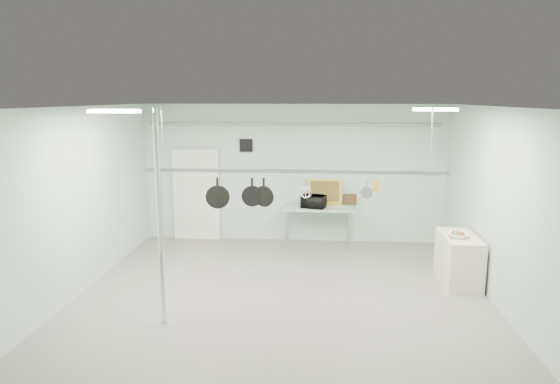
# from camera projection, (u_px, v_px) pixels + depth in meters

# --- Properties ---
(floor) EXTENTS (8.00, 8.00, 0.00)m
(floor) POSITION_uv_depth(u_px,v_px,m) (280.00, 309.00, 8.00)
(floor) COLOR gray
(floor) RESTS_ON ground
(ceiling) EXTENTS (7.00, 8.00, 0.02)m
(ceiling) POSITION_uv_depth(u_px,v_px,m) (280.00, 108.00, 7.41)
(ceiling) COLOR silver
(ceiling) RESTS_ON back_wall
(back_wall) EXTENTS (7.00, 0.02, 3.20)m
(back_wall) POSITION_uv_depth(u_px,v_px,m) (293.00, 174.00, 11.61)
(back_wall) COLOR #A5C6B3
(back_wall) RESTS_ON floor
(right_wall) EXTENTS (0.02, 8.00, 3.20)m
(right_wall) POSITION_uv_depth(u_px,v_px,m) (513.00, 216.00, 7.43)
(right_wall) COLOR #A5C6B3
(right_wall) RESTS_ON floor
(door) EXTENTS (1.10, 0.10, 2.20)m
(door) POSITION_uv_depth(u_px,v_px,m) (196.00, 196.00, 11.84)
(door) COLOR silver
(door) RESTS_ON floor
(wall_vent) EXTENTS (0.30, 0.04, 0.30)m
(wall_vent) POSITION_uv_depth(u_px,v_px,m) (246.00, 145.00, 11.56)
(wall_vent) COLOR black
(wall_vent) RESTS_ON back_wall
(conduit_pipe) EXTENTS (6.60, 0.07, 0.07)m
(conduit_pipe) POSITION_uv_depth(u_px,v_px,m) (293.00, 124.00, 11.31)
(conduit_pipe) COLOR gray
(conduit_pipe) RESTS_ON back_wall
(chrome_pole) EXTENTS (0.08, 0.08, 3.20)m
(chrome_pole) POSITION_uv_depth(u_px,v_px,m) (160.00, 219.00, 7.25)
(chrome_pole) COLOR silver
(chrome_pole) RESTS_ON floor
(prep_table) EXTENTS (1.60, 0.70, 0.91)m
(prep_table) POSITION_uv_depth(u_px,v_px,m) (319.00, 210.00, 11.33)
(prep_table) COLOR #A5C3B0
(prep_table) RESTS_ON floor
(side_cabinet) EXTENTS (0.60, 1.20, 0.90)m
(side_cabinet) POSITION_uv_depth(u_px,v_px,m) (459.00, 260.00, 9.04)
(side_cabinet) COLOR beige
(side_cabinet) RESTS_ON floor
(pot_rack) EXTENTS (4.80, 0.06, 1.00)m
(pot_rack) POSITION_uv_depth(u_px,v_px,m) (294.00, 169.00, 7.86)
(pot_rack) COLOR #B7B7BC
(pot_rack) RESTS_ON ceiling
(light_panel_left) EXTENTS (0.65, 0.30, 0.05)m
(light_panel_left) POSITION_uv_depth(u_px,v_px,m) (114.00, 111.00, 6.80)
(light_panel_left) COLOR white
(light_panel_left) RESTS_ON ceiling
(light_panel_right) EXTENTS (0.65, 0.30, 0.05)m
(light_panel_right) POSITION_uv_depth(u_px,v_px,m) (435.00, 109.00, 7.81)
(light_panel_right) COLOR white
(light_panel_right) RESTS_ON ceiling
(microwave) EXTENTS (0.60, 0.49, 0.29)m
(microwave) POSITION_uv_depth(u_px,v_px,m) (314.00, 201.00, 11.19)
(microwave) COLOR black
(microwave) RESTS_ON prep_table
(coffee_canister) EXTENTS (0.21, 0.21, 0.22)m
(coffee_canister) POSITION_uv_depth(u_px,v_px,m) (313.00, 203.00, 11.20)
(coffee_canister) COLOR white
(coffee_canister) RESTS_ON prep_table
(painting_large) EXTENTS (0.79, 0.19, 0.58)m
(painting_large) POSITION_uv_depth(u_px,v_px,m) (325.00, 192.00, 11.54)
(painting_large) COLOR yellow
(painting_large) RESTS_ON prep_table
(painting_small) EXTENTS (0.31, 0.10, 0.25)m
(painting_small) POSITION_uv_depth(u_px,v_px,m) (350.00, 199.00, 11.53)
(painting_small) COLOR #392613
(painting_small) RESTS_ON prep_table
(fruit_bowl) EXTENTS (0.42, 0.42, 0.09)m
(fruit_bowl) POSITION_uv_depth(u_px,v_px,m) (458.00, 235.00, 8.83)
(fruit_bowl) COLOR white
(fruit_bowl) RESTS_ON side_cabinet
(skillet_left) EXTENTS (0.39, 0.11, 0.52)m
(skillet_left) POSITION_uv_depth(u_px,v_px,m) (218.00, 193.00, 8.04)
(skillet_left) COLOR black
(skillet_left) RESTS_ON pot_rack
(skillet_mid) EXTENTS (0.34, 0.10, 0.47)m
(skillet_mid) POSITION_uv_depth(u_px,v_px,m) (252.00, 192.00, 7.99)
(skillet_mid) COLOR black
(skillet_mid) RESTS_ON pot_rack
(skillet_right) EXTENTS (0.34, 0.16, 0.46)m
(skillet_right) POSITION_uv_depth(u_px,v_px,m) (264.00, 192.00, 7.97)
(skillet_right) COLOR black
(skillet_right) RESTS_ON pot_rack
(whisk) EXTENTS (0.22, 0.22, 0.32)m
(whisk) POSITION_uv_depth(u_px,v_px,m) (306.00, 188.00, 7.91)
(whisk) COLOR #B8B8BD
(whisk) RESTS_ON pot_rack
(grater) EXTENTS (0.08, 0.02, 0.20)m
(grater) POSITION_uv_depth(u_px,v_px,m) (376.00, 186.00, 7.81)
(grater) COLOR gold
(grater) RESTS_ON pot_rack
(saucepan) EXTENTS (0.19, 0.11, 0.31)m
(saucepan) POSITION_uv_depth(u_px,v_px,m) (367.00, 189.00, 7.83)
(saucepan) COLOR #B9B9BE
(saucepan) RESTS_ON pot_rack
(fruit_cluster) EXTENTS (0.24, 0.24, 0.09)m
(fruit_cluster) POSITION_uv_depth(u_px,v_px,m) (458.00, 233.00, 8.82)
(fruit_cluster) COLOR #AF2D10
(fruit_cluster) RESTS_ON fruit_bowl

